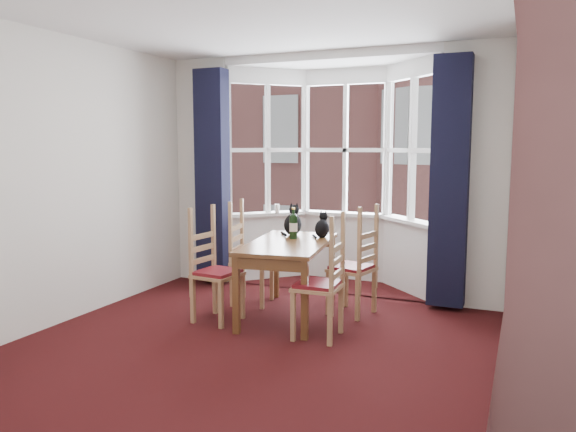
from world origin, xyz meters
The scene contains 20 objects.
floor centered at (0.00, 0.00, 0.00)m, with size 4.50×4.50×0.00m, color black.
ceiling centered at (0.00, 0.00, 2.80)m, with size 4.50×4.50×0.00m, color white.
wall_left centered at (-2.00, 0.00, 1.40)m, with size 4.50×4.50×0.00m, color silver.
wall_right centered at (2.00, 0.00, 1.40)m, with size 4.50×4.50×0.00m, color silver.
wall_back_pier_left centered at (-1.65, 2.25, 1.40)m, with size 0.70×0.12×2.80m, color silver.
wall_back_pier_right centered at (1.65, 2.25, 1.40)m, with size 0.70×0.12×2.80m, color silver.
bay_window centered at (0.00, 2.75, 1.40)m, with size 2.76×0.94×2.80m.
curtain_left centered at (-1.42, 2.07, 1.35)m, with size 0.38×0.22×2.60m, color black.
curtain_right centered at (1.42, 2.07, 1.35)m, with size 0.38×0.22×2.60m, color black.
dining_table centered at (-0.03, 1.19, 0.67)m, with size 0.93×1.49×0.77m.
chair_left_near centered at (-0.70, 0.78, 0.47)m, with size 0.45×0.46×0.92m.
chair_left_far centered at (-0.67, 1.45, 0.47)m, with size 0.45×0.47×0.92m.
chair_right_near centered at (0.56, 0.70, 0.47)m, with size 0.42×0.44×0.92m.
chair_right_far centered at (0.63, 1.50, 0.47)m, with size 0.48×0.50×0.92m.
cat_left centered at (-0.16, 1.63, 0.90)m, with size 0.23×0.29×0.35m.
cat_right centered at (0.19, 1.60, 0.88)m, with size 0.17×0.22×0.29m.
wine_bottle centered at (-0.06, 1.39, 0.91)m, with size 0.08×0.08×0.33m.
candle_tall centered at (-0.78, 2.60, 0.93)m, with size 0.06×0.06×0.11m, color white.
street centered at (0.00, 32.25, -6.00)m, with size 80.00×80.00×0.00m, color #333335.
tenement_building centered at (0.00, 14.01, 1.60)m, with size 18.40×7.80×15.20m.
Camera 1 is at (2.15, -3.95, 1.73)m, focal length 35.00 mm.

